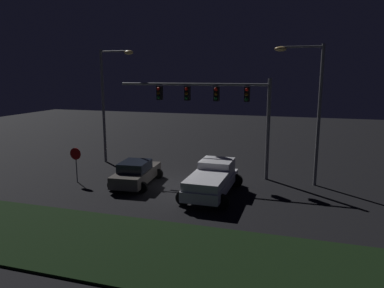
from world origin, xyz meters
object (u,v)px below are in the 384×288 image
(car_sedan, at_px, (136,173))
(street_lamp_right, at_px, (310,98))
(street_lamp_left, at_px, (109,93))
(traffic_signal_gantry, at_px, (217,101))
(pickup_truck, at_px, (213,178))
(stop_sign, at_px, (76,158))

(car_sedan, bearing_deg, street_lamp_right, -77.43)
(street_lamp_left, bearing_deg, traffic_signal_gantry, -8.11)
(pickup_truck, height_order, street_lamp_left, street_lamp_left)
(pickup_truck, bearing_deg, car_sedan, 84.86)
(traffic_signal_gantry, bearing_deg, car_sedan, -140.28)
(pickup_truck, bearing_deg, stop_sign, 91.60)
(pickup_truck, relative_size, street_lamp_left, 0.63)
(street_lamp_left, distance_m, street_lamp_right, 14.54)
(traffic_signal_gantry, distance_m, street_lamp_right, 5.82)
(pickup_truck, height_order, car_sedan, pickup_truck)
(traffic_signal_gantry, bearing_deg, stop_sign, -152.55)
(pickup_truck, xyz_separation_m, car_sedan, (-4.99, 0.49, -0.26))
(car_sedan, bearing_deg, pickup_truck, -100.21)
(street_lamp_left, xyz_separation_m, stop_sign, (0.58, -5.43, -3.81))
(pickup_truck, distance_m, traffic_signal_gantry, 5.74)
(pickup_truck, bearing_deg, street_lamp_left, 61.22)
(traffic_signal_gantry, relative_size, street_lamp_right, 1.22)
(pickup_truck, relative_size, street_lamp_right, 0.64)
(street_lamp_left, xyz_separation_m, street_lamp_right, (14.45, -1.65, -0.03))
(street_lamp_right, relative_size, stop_sign, 3.80)
(traffic_signal_gantry, height_order, street_lamp_left, street_lamp_left)
(street_lamp_left, height_order, street_lamp_right, street_lamp_left)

